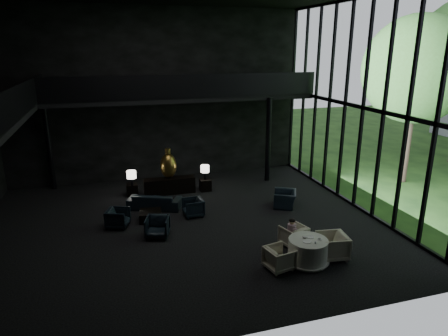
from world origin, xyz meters
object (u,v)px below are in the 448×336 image
object	(u,v)px
dining_table	(308,252)
lounge_armchair_east	(193,207)
table_lamp_left	(131,175)
coffee_table	(151,216)
bronze_urn	(168,165)
side_table_right	(205,185)
side_table_left	(132,190)
child	(292,227)
lounge_armchair_south	(157,226)
dining_chair_east	(332,244)
dining_chair_west	(279,257)
window_armchair	(285,197)
sofa	(154,198)
console	(170,186)
dining_chair_north	(293,235)
table_lamp_right	(205,169)
lounge_armchair_west	(118,217)

from	to	relation	value
dining_table	lounge_armchair_east	bearing A→B (deg)	119.90
table_lamp_left	coffee_table	distance (m)	2.79
bronze_urn	side_table_right	size ratio (longest dim) A/B	2.50
side_table_left	child	xyz separation A→B (m)	(4.52, -6.34, 0.48)
lounge_armchair_south	dining_chair_east	world-z (taller)	dining_chair_east
dining_chair_west	child	world-z (taller)	child
window_armchair	child	world-z (taller)	child
sofa	coffee_table	distance (m)	1.19
console	dining_chair_west	bearing A→B (deg)	-74.21
side_table_right	lounge_armchair_south	distance (m)	4.81
table_lamp_left	side_table_right	size ratio (longest dim) A/B	1.27
bronze_urn	dining_chair_north	bearing A→B (deg)	-63.11
dining_chair_east	dining_chair_west	bearing A→B (deg)	-77.53
lounge_armchair_east	dining_table	size ratio (longest dim) A/B	0.54
side_table_right	table_lamp_left	bearing A→B (deg)	178.73
window_armchair	child	bearing A→B (deg)	4.34
console	dining_chair_north	xyz separation A→B (m)	(3.07, -5.96, 0.02)
lounge_armchair_east	dining_table	distance (m)	5.06
table_lamp_right	lounge_armchair_west	size ratio (longest dim) A/B	0.89
bronze_urn	lounge_armchair_east	size ratio (longest dim) A/B	1.84
side_table_right	dining_chair_north	xyz separation A→B (m)	(1.47, -5.89, 0.11)
side_table_left	dining_chair_north	xyz separation A→B (m)	(4.67, -6.19, 0.11)
dining_chair_east	dining_chair_west	size ratio (longest dim) A/B	1.28
lounge_armchair_east	window_armchair	world-z (taller)	window_armchair
side_table_left	dining_chair_east	size ratio (longest dim) A/B	0.54
dining_chair_east	console	bearing A→B (deg)	-143.16
window_armchair	table_lamp_left	bearing A→B (deg)	-89.90
lounge_armchair_east	child	bearing A→B (deg)	33.01
dining_table	dining_chair_west	world-z (taller)	dining_table
console	dining_chair_east	size ratio (longest dim) A/B	2.34
table_lamp_left	dining_chair_east	size ratio (longest dim) A/B	0.70
lounge_armchair_west	window_armchair	bearing A→B (deg)	-68.79
table_lamp_left	table_lamp_right	xyz separation A→B (m)	(3.20, -0.05, -0.01)
table_lamp_left	dining_table	xyz separation A→B (m)	(4.59, -7.06, -0.67)
dining_chair_west	side_table_left	bearing A→B (deg)	14.51
lounge_armchair_south	dining_chair_north	distance (m)	4.56
lounge_armchair_west	dining_table	xyz separation A→B (m)	(5.32, -4.18, -0.04)
lounge_armchair_west	dining_chair_north	xyz separation A→B (m)	(5.39, -3.08, 0.01)
lounge_armchair_west	dining_table	world-z (taller)	dining_table
lounge_armchair_east	dining_chair_north	xyz separation A→B (m)	(2.60, -3.29, 0.01)
bronze_urn	dining_chair_north	size ratio (longest dim) A/B	1.78
lounge_armchair_west	side_table_right	bearing A→B (deg)	-33.56
side_table_right	child	xyz separation A→B (m)	(1.32, -6.04, 0.48)
side_table_left	child	size ratio (longest dim) A/B	0.88
console	child	xyz separation A→B (m)	(2.92, -6.11, 0.39)
lounge_armchair_west	sofa	bearing A→B (deg)	-26.07
side_table_left	side_table_right	xyz separation A→B (m)	(3.20, -0.30, 0.00)
dining_table	dining_chair_east	world-z (taller)	dining_chair_east
console	side_table_right	size ratio (longest dim) A/B	4.24
lounge_armchair_west	lounge_armchair_south	size ratio (longest dim) A/B	0.93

